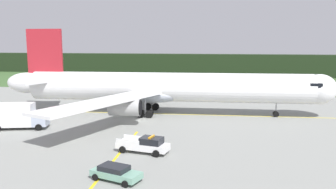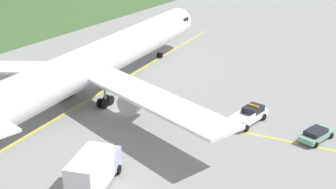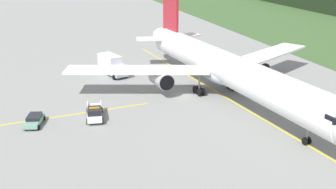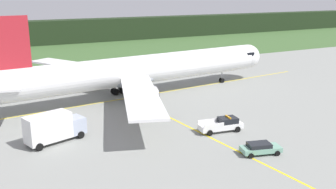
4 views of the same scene
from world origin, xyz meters
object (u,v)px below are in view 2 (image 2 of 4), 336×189
Objects in this scene: catering_truck at (93,170)px; staff_car at (316,134)px; ops_pickup_truck at (249,115)px; airliner at (94,63)px.

catering_truck reaches higher than staff_car.
staff_car is at bearing -92.48° from ops_pickup_truck.
ops_pickup_truck is 1.25× the size of staff_car.
catering_truck is at bearing -140.42° from airliner.
airliner is 11.67× the size of staff_car.
catering_truck reaches higher than ops_pickup_truck.
staff_car is (2.41, -28.33, -3.82)m from airliner.
airliner is 21.04m from ops_pickup_truck.
ops_pickup_truck is 0.79× the size of catering_truck.
airliner reaches higher than staff_car.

